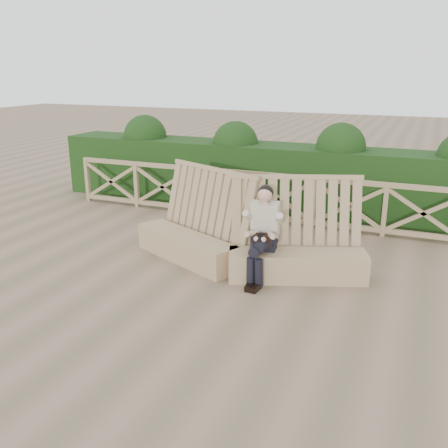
% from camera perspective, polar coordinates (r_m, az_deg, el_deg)
% --- Properties ---
extents(ground, '(60.00, 60.00, 0.00)m').
position_cam_1_polar(ground, '(7.77, -1.17, -7.16)').
color(ground, brown).
rests_on(ground, ground).
extents(bench, '(4.19, 1.58, 1.60)m').
position_cam_1_polar(bench, '(8.34, 1.97, -2.40)').
color(bench, '#967C56').
rests_on(bench, ground).
extents(woman, '(0.47, 0.95, 1.51)m').
position_cam_1_polar(woman, '(7.82, 4.47, -0.75)').
color(woman, black).
rests_on(woman, ground).
extents(guardrail, '(10.10, 0.09, 1.10)m').
position_cam_1_polar(guardrail, '(10.70, 6.41, 2.88)').
color(guardrail, '#927B55').
rests_on(guardrail, ground).
extents(hedge, '(12.00, 1.20, 1.50)m').
position_cam_1_polar(hedge, '(11.78, 8.12, 5.16)').
color(hedge, black).
rests_on(hedge, ground).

